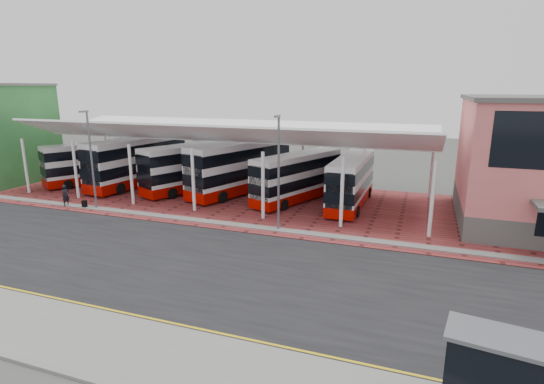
% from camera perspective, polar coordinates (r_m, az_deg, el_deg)
% --- Properties ---
extents(ground, '(140.00, 140.00, 0.00)m').
position_cam_1_polar(ground, '(25.42, -8.19, -9.04)').
color(ground, '#40423E').
extents(road, '(120.00, 14.00, 0.02)m').
position_cam_1_polar(road, '(24.62, -9.29, -9.85)').
color(road, black).
rests_on(road, ground).
extents(forecourt, '(72.00, 16.00, 0.06)m').
position_cam_1_polar(forecourt, '(36.17, 4.33, -1.86)').
color(forecourt, maroon).
rests_on(forecourt, ground).
extents(sidewalk, '(120.00, 4.00, 0.14)m').
position_cam_1_polar(sidewalk, '(18.87, -21.77, -18.44)').
color(sidewalk, slate).
rests_on(sidewalk, ground).
extents(north_kerb, '(120.00, 0.80, 0.14)m').
position_cam_1_polar(north_kerb, '(30.63, -2.75, -4.71)').
color(north_kerb, slate).
rests_on(north_kerb, ground).
extents(yellow_line_near, '(120.00, 0.12, 0.01)m').
position_cam_1_polar(yellow_line_near, '(20.18, -17.89, -15.99)').
color(yellow_line_near, yellow).
rests_on(yellow_line_near, road).
extents(yellow_line_far, '(120.00, 0.12, 0.01)m').
position_cam_1_polar(yellow_line_far, '(20.38, -17.36, -15.63)').
color(yellow_line_far, yellow).
rests_on(yellow_line_far, road).
extents(canopy, '(37.00, 11.63, 7.07)m').
position_cam_1_polar(canopy, '(38.78, -6.69, 7.84)').
color(canopy, white).
rests_on(canopy, ground).
extents(lamp_west, '(0.16, 0.90, 8.07)m').
position_cam_1_polar(lamp_west, '(37.25, -23.15, 4.33)').
color(lamp_west, slate).
rests_on(lamp_west, ground).
extents(lamp_east, '(0.16, 0.90, 8.07)m').
position_cam_1_polar(lamp_east, '(28.91, 0.87, 2.97)').
color(lamp_east, slate).
rests_on(lamp_east, ground).
extents(bus_0, '(7.06, 10.00, 4.19)m').
position_cam_1_polar(bus_0, '(47.95, -22.57, 3.62)').
color(bus_0, white).
rests_on(bus_0, forecourt).
extents(bus_1, '(4.31, 12.01, 4.84)m').
position_cam_1_polar(bus_1, '(45.23, -17.61, 3.89)').
color(bus_1, white).
rests_on(bus_1, forecourt).
extents(bus_2, '(6.58, 11.00, 4.49)m').
position_cam_1_polar(bus_2, '(41.77, -10.44, 3.28)').
color(bus_2, white).
rests_on(bus_2, forecourt).
extents(bus_3, '(6.39, 11.97, 4.84)m').
position_cam_1_polar(bus_3, '(40.08, -4.29, 3.28)').
color(bus_3, white).
rests_on(bus_3, forecourt).
extents(bus_4, '(5.88, 10.22, 4.15)m').
position_cam_1_polar(bus_4, '(37.35, 3.45, 1.97)').
color(bus_4, white).
rests_on(bus_4, forecourt).
extents(bus_5, '(2.62, 10.04, 4.12)m').
position_cam_1_polar(bus_5, '(36.30, 10.61, 1.38)').
color(bus_5, white).
rests_on(bus_5, forecourt).
extents(pedestrian, '(0.54, 0.73, 1.83)m').
position_cam_1_polar(pedestrian, '(39.67, -25.98, -0.43)').
color(pedestrian, black).
rests_on(pedestrian, forecourt).
extents(suitcase, '(0.37, 0.27, 0.64)m').
position_cam_1_polar(suitcase, '(38.58, -23.90, -1.50)').
color(suitcase, black).
rests_on(suitcase, forecourt).
extents(bus_shelter, '(3.71, 2.11, 2.82)m').
position_cam_1_polar(bus_shelter, '(14.70, 30.32, -21.04)').
color(bus_shelter, black).
rests_on(bus_shelter, sidewalk).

